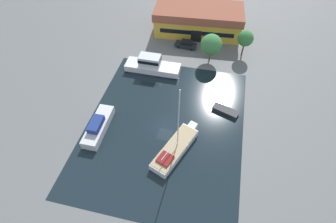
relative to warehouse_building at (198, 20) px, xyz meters
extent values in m
plane|color=slate|center=(-0.88, -30.45, -2.98)|extent=(440.00, 440.00, 0.00)
cube|color=black|center=(-0.88, -30.45, -2.98)|extent=(25.99, 32.55, 0.01)
cube|color=gold|center=(0.00, 0.00, -0.95)|extent=(20.34, 10.81, 4.07)
cube|color=brown|center=(0.00, 0.00, 2.00)|extent=(20.95, 11.13, 1.82)
cube|color=black|center=(0.36, -4.66, -1.56)|extent=(2.36, 0.24, 2.85)
cube|color=black|center=(0.36, -4.65, -0.74)|extent=(16.68, 1.33, 1.02)
cylinder|color=brown|center=(4.25, -11.07, -1.78)|extent=(0.29, 0.29, 2.40)
sphere|color=#428447|center=(4.25, -11.07, 1.06)|extent=(4.36, 4.36, 4.36)
cylinder|color=brown|center=(10.93, -7.42, -1.51)|extent=(0.32, 0.32, 2.94)
sphere|color=#387A3D|center=(10.93, -7.42, 1.19)|extent=(3.30, 3.30, 3.30)
cube|color=#1E2328|center=(-1.50, -7.34, -2.34)|extent=(4.87, 2.13, 0.72)
cube|color=black|center=(-1.31, -7.35, -1.64)|extent=(2.58, 1.75, 0.67)
cube|color=black|center=(-2.56, -7.26, -1.68)|extent=(0.14, 1.43, 0.54)
cylinder|color=black|center=(-3.03, -8.03, -2.68)|extent=(0.61, 0.24, 0.60)
cylinder|color=black|center=(-2.92, -6.44, -2.68)|extent=(0.61, 0.24, 0.60)
cylinder|color=black|center=(-0.09, -8.24, -2.68)|extent=(0.61, 0.24, 0.60)
cylinder|color=black|center=(0.02, -6.65, -2.68)|extent=(0.61, 0.24, 0.60)
cube|color=white|center=(1.83, -35.07, -2.36)|extent=(6.13, 9.92, 1.23)
cube|color=white|center=(3.77, -30.07, -2.36)|extent=(1.64, 1.59, 1.23)
cube|color=tan|center=(1.83, -35.07, -1.71)|extent=(5.88, 9.52, 0.08)
cylinder|color=silver|center=(2.09, -34.41, 4.10)|extent=(0.16, 0.16, 11.54)
cylinder|color=silver|center=(1.31, -36.40, -0.57)|extent=(1.66, 4.04, 0.12)
cube|color=maroon|center=(0.88, -37.51, -1.52)|extent=(2.63, 2.68, 0.30)
cube|color=white|center=(-6.60, -16.88, -2.23)|extent=(11.10, 3.53, 1.49)
cube|color=black|center=(-6.60, -16.88, -2.84)|extent=(11.21, 3.60, 0.18)
cube|color=silver|center=(-7.16, -16.89, -0.46)|extent=(4.22, 2.53, 2.05)
cube|color=black|center=(-7.16, -16.89, -0.25)|extent=(4.30, 2.60, 0.66)
cube|color=#23282D|center=(8.85, -24.97, -2.69)|extent=(4.73, 2.94, 0.58)
cube|color=#333338|center=(8.85, -24.97, -2.36)|extent=(4.93, 3.09, 0.08)
cube|color=silver|center=(-11.43, -33.58, -2.25)|extent=(2.72, 8.54, 1.45)
cube|color=navy|center=(-11.42, -34.09, -1.02)|extent=(1.86, 3.43, 1.01)
camera|label=1|loc=(5.81, -57.08, 31.99)|focal=28.00mm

